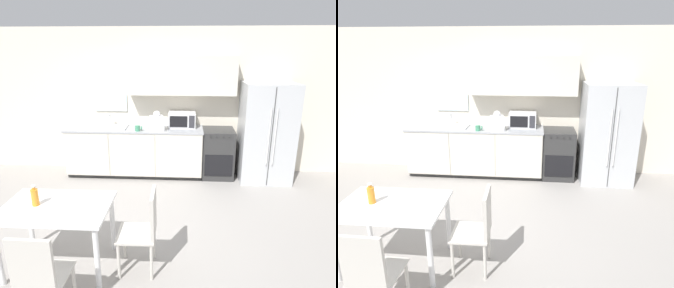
{
  "view_description": "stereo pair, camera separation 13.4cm",
  "coord_description": "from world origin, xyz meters",
  "views": [
    {
      "loc": [
        0.73,
        -3.4,
        2.31
      ],
      "look_at": [
        0.49,
        0.56,
        1.05
      ],
      "focal_mm": 32.0,
      "sensor_mm": 36.0,
      "label": 1
    },
    {
      "loc": [
        0.86,
        -3.39,
        2.31
      ],
      "look_at": [
        0.49,
        0.56,
        1.05
      ],
      "focal_mm": 32.0,
      "sensor_mm": 36.0,
      "label": 2
    }
  ],
  "objects": [
    {
      "name": "dining_chair_near",
      "position": [
        -0.46,
        -1.44,
        0.54
      ],
      "size": [
        0.4,
        0.4,
        0.93
      ],
      "rotation": [
        0.0,
        0.0,
        -0.01
      ],
      "color": "beige",
      "rests_on": "ground_plane"
    },
    {
      "name": "wall_back",
      "position": [
        0.11,
        2.23,
        1.44
      ],
      "size": [
        12.0,
        0.38,
        2.7
      ],
      "color": "beige",
      "rests_on": "ground_plane"
    },
    {
      "name": "grocery_bag_0",
      "position": [
        0.22,
        1.75,
        1.08
      ],
      "size": [
        0.28,
        0.25,
        0.35
      ],
      "rotation": [
        0.0,
        0.0,
        0.25
      ],
      "color": "white",
      "rests_on": "kitchen_counter"
    },
    {
      "name": "drink_bottle",
      "position": [
        -0.83,
        -0.68,
        0.84
      ],
      "size": [
        0.07,
        0.07,
        0.23
      ],
      "color": "orange",
      "rests_on": "dining_table"
    },
    {
      "name": "kitchen_counter",
      "position": [
        -0.21,
        1.91,
        0.47
      ],
      "size": [
        2.52,
        0.65,
        0.92
      ],
      "color": "#333333",
      "rests_on": "ground_plane"
    },
    {
      "name": "coffee_mug",
      "position": [
        -0.11,
        1.7,
        0.97
      ],
      "size": [
        0.12,
        0.09,
        0.1
      ],
      "color": "#3F8C66",
      "rests_on": "kitchen_counter"
    },
    {
      "name": "refrigerator",
      "position": [
        2.17,
        1.86,
        0.88
      ],
      "size": [
        0.9,
        0.78,
        1.76
      ],
      "color": "silver",
      "rests_on": "ground_plane"
    },
    {
      "name": "dining_chair_side",
      "position": [
        0.33,
        -0.68,
        0.54
      ],
      "size": [
        0.41,
        0.41,
        0.93
      ],
      "rotation": [
        0.0,
        0.0,
        1.59
      ],
      "color": "beige",
      "rests_on": "ground_plane"
    },
    {
      "name": "kitchen_sink",
      "position": [
        -0.71,
        1.92,
        0.94
      ],
      "size": [
        0.71,
        0.42,
        0.22
      ],
      "color": "#B7BABC",
      "rests_on": "kitchen_counter"
    },
    {
      "name": "dining_table",
      "position": [
        -0.61,
        -0.69,
        0.63
      ],
      "size": [
        1.12,
        0.76,
        0.74
      ],
      "color": "white",
      "rests_on": "ground_plane"
    },
    {
      "name": "microwave",
      "position": [
        0.66,
        2.03,
        1.06
      ],
      "size": [
        0.5,
        0.34,
        0.28
      ],
      "color": "silver",
      "rests_on": "kitchen_counter"
    },
    {
      "name": "ground_plane",
      "position": [
        0.0,
        0.0,
        0.0
      ],
      "size": [
        12.0,
        12.0,
        0.0
      ],
      "primitive_type": "plane",
      "color": "gray"
    },
    {
      "name": "oven_range",
      "position": [
        1.33,
        1.93,
        0.45
      ],
      "size": [
        0.58,
        0.61,
        0.91
      ],
      "color": "#2D2D2D",
      "rests_on": "ground_plane"
    }
  ]
}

